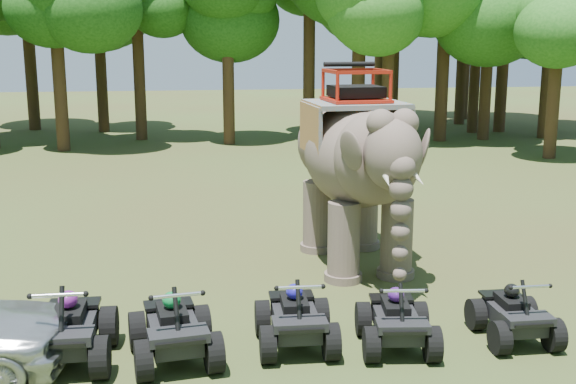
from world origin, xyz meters
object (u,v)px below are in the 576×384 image
(atv_0, at_px, (68,321))
(atv_4, at_px, (514,307))
(atv_2, at_px, (295,310))
(atv_1, at_px, (174,320))
(elephant, at_px, (356,166))
(atv_3, at_px, (397,313))

(atv_0, height_order, atv_4, atv_0)
(atv_0, relative_size, atv_2, 1.09)
(atv_0, bearing_deg, atv_1, -4.58)
(elephant, bearing_deg, atv_2, -119.16)
(atv_1, bearing_deg, atv_4, -8.13)
(atv_4, bearing_deg, atv_2, 176.72)
(elephant, xyz_separation_m, atv_0, (-5.52, -4.29, -1.51))
(atv_4, bearing_deg, atv_0, 179.35)
(atv_1, xyz_separation_m, atv_3, (3.57, -0.03, -0.06))
(atv_1, distance_m, atv_2, 1.96)
(elephant, xyz_separation_m, atv_2, (-1.96, -4.20, -1.56))
(atv_1, bearing_deg, elephant, 40.56)
(atv_0, distance_m, atv_3, 5.18)
(elephant, distance_m, atv_4, 5.02)
(atv_2, height_order, atv_4, atv_2)
(atv_3, bearing_deg, elephant, 92.45)
(atv_0, height_order, atv_3, atv_0)
(atv_4, bearing_deg, atv_1, -179.51)
(atv_4, bearing_deg, atv_3, -178.76)
(atv_0, relative_size, atv_1, 1.04)
(atv_0, distance_m, atv_1, 1.62)
(atv_4, bearing_deg, elephant, 111.24)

